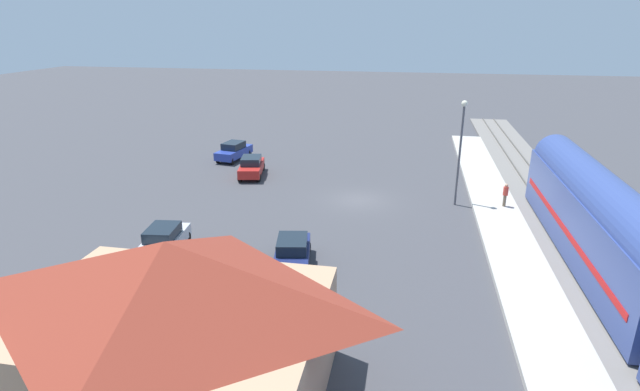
{
  "coord_description": "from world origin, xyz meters",
  "views": [
    {
      "loc": [
        -3.62,
        35.25,
        13.0
      ],
      "look_at": [
        2.56,
        2.24,
        1.0
      ],
      "focal_mm": 27.59,
      "sensor_mm": 36.0,
      "label": 1
    }
  ],
  "objects_px": {
    "sedan_navy": "(292,253)",
    "sedan_silver": "(163,241)",
    "pedestrian_on_platform": "(505,193)",
    "light_pole_near_platform": "(461,141)",
    "station_building": "(173,321)",
    "sedan_red": "(251,166)",
    "sedan_blue": "(234,151)"
  },
  "relations": [
    {
      "from": "sedan_navy",
      "to": "sedan_silver",
      "type": "xyz_separation_m",
      "value": [
        7.77,
        -0.13,
        0.0
      ]
    },
    {
      "from": "pedestrian_on_platform",
      "to": "light_pole_near_platform",
      "type": "distance_m",
      "value": 4.97
    },
    {
      "from": "sedan_silver",
      "to": "station_building",
      "type": "bearing_deg",
      "value": 119.97
    },
    {
      "from": "station_building",
      "to": "sedan_red",
      "type": "relative_size",
      "value": 2.32
    },
    {
      "from": "sedan_blue",
      "to": "light_pole_near_platform",
      "type": "xyz_separation_m",
      "value": [
        -20.59,
        9.05,
        4.0
      ]
    },
    {
      "from": "sedan_red",
      "to": "sedan_silver",
      "type": "bearing_deg",
      "value": 89.34
    },
    {
      "from": "light_pole_near_platform",
      "to": "sedan_red",
      "type": "bearing_deg",
      "value": -13.55
    },
    {
      "from": "pedestrian_on_platform",
      "to": "sedan_blue",
      "type": "distance_m",
      "value": 25.82
    },
    {
      "from": "station_building",
      "to": "sedan_navy",
      "type": "bearing_deg",
      "value": -98.68
    },
    {
      "from": "sedan_navy",
      "to": "sedan_silver",
      "type": "relative_size",
      "value": 1.01
    },
    {
      "from": "station_building",
      "to": "light_pole_near_platform",
      "type": "relative_size",
      "value": 1.43
    },
    {
      "from": "pedestrian_on_platform",
      "to": "sedan_silver",
      "type": "relative_size",
      "value": 0.36
    },
    {
      "from": "light_pole_near_platform",
      "to": "station_building",
      "type": "bearing_deg",
      "value": 63.4
    },
    {
      "from": "sedan_navy",
      "to": "sedan_red",
      "type": "bearing_deg",
      "value": -64.58
    },
    {
      "from": "light_pole_near_platform",
      "to": "sedan_navy",
      "type": "bearing_deg",
      "value": 50.94
    },
    {
      "from": "sedan_red",
      "to": "sedan_blue",
      "type": "bearing_deg",
      "value": -55.14
    },
    {
      "from": "pedestrian_on_platform",
      "to": "sedan_silver",
      "type": "distance_m",
      "value": 23.59
    },
    {
      "from": "sedan_red",
      "to": "light_pole_near_platform",
      "type": "distance_m",
      "value": 18.11
    },
    {
      "from": "sedan_red",
      "to": "sedan_blue",
      "type": "xyz_separation_m",
      "value": [
        3.42,
        -4.91,
        0.0
      ]
    },
    {
      "from": "station_building",
      "to": "sedan_blue",
      "type": "bearing_deg",
      "value": -73.35
    },
    {
      "from": "pedestrian_on_platform",
      "to": "station_building",
      "type": "bearing_deg",
      "value": 56.3
    },
    {
      "from": "sedan_silver",
      "to": "light_pole_near_platform",
      "type": "height_order",
      "value": "light_pole_near_platform"
    },
    {
      "from": "pedestrian_on_platform",
      "to": "light_pole_near_platform",
      "type": "height_order",
      "value": "light_pole_near_platform"
    },
    {
      "from": "station_building",
      "to": "pedestrian_on_platform",
      "type": "xyz_separation_m",
      "value": [
        -14.6,
        -21.89,
        -1.99
      ]
    },
    {
      "from": "pedestrian_on_platform",
      "to": "sedan_blue",
      "type": "bearing_deg",
      "value": -21.65
    },
    {
      "from": "light_pole_near_platform",
      "to": "sedan_blue",
      "type": "bearing_deg",
      "value": -23.72
    },
    {
      "from": "sedan_red",
      "to": "sedan_silver",
      "type": "xyz_separation_m",
      "value": [
        0.18,
        15.82,
        0.0
      ]
    },
    {
      "from": "pedestrian_on_platform",
      "to": "sedan_silver",
      "type": "bearing_deg",
      "value": 28.37
    },
    {
      "from": "pedestrian_on_platform",
      "to": "sedan_navy",
      "type": "distance_m",
      "value": 17.25
    },
    {
      "from": "sedan_red",
      "to": "sedan_navy",
      "type": "bearing_deg",
      "value": 115.42
    },
    {
      "from": "sedan_red",
      "to": "light_pole_near_platform",
      "type": "bearing_deg",
      "value": 166.45
    },
    {
      "from": "sedan_blue",
      "to": "pedestrian_on_platform",
      "type": "bearing_deg",
      "value": 158.35
    }
  ]
}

